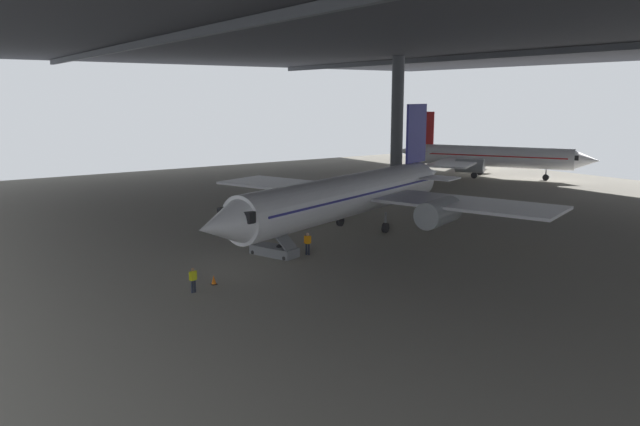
% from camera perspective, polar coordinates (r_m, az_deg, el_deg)
% --- Properties ---
extents(ground_plane, '(110.00, 110.00, 0.00)m').
position_cam_1_polar(ground_plane, '(53.64, 2.43, -1.92)').
color(ground_plane, gray).
extents(hangar_structure, '(121.00, 99.00, 18.28)m').
position_cam_1_polar(hangar_structure, '(61.97, 13.14, 15.93)').
color(hangar_structure, '#4C4F54').
rests_on(hangar_structure, ground_plane).
extents(airplane_main, '(33.66, 33.91, 11.01)m').
position_cam_1_polar(airplane_main, '(53.21, 2.85, 1.66)').
color(airplane_main, white).
rests_on(airplane_main, ground_plane).
extents(boarding_stairs, '(4.34, 2.69, 4.56)m').
position_cam_1_polar(boarding_stairs, '(46.40, -4.32, -3.04)').
color(boarding_stairs, slate).
rests_on(boarding_stairs, ground_plane).
extents(crew_worker_near_nose, '(0.27, 0.54, 1.56)m').
position_cam_1_polar(crew_worker_near_nose, '(38.34, -11.66, -5.97)').
color(crew_worker_near_nose, '#232838').
rests_on(crew_worker_near_nose, ground_plane).
extents(crew_worker_by_stairs, '(0.40, 0.44, 1.71)m').
position_cam_1_polar(crew_worker_by_stairs, '(46.29, -1.16, -2.72)').
color(crew_worker_by_stairs, '#232838').
rests_on(crew_worker_by_stairs, ground_plane).
extents(airplane_distant, '(26.65, 26.97, 9.47)m').
position_cam_1_polar(airplane_distant, '(93.86, 15.35, 5.07)').
color(airplane_distant, white).
rests_on(airplane_distant, ground_plane).
extents(traffic_cone_orange, '(0.36, 0.36, 0.60)m').
position_cam_1_polar(traffic_cone_orange, '(39.90, -9.80, -6.12)').
color(traffic_cone_orange, black).
rests_on(traffic_cone_orange, ground_plane).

